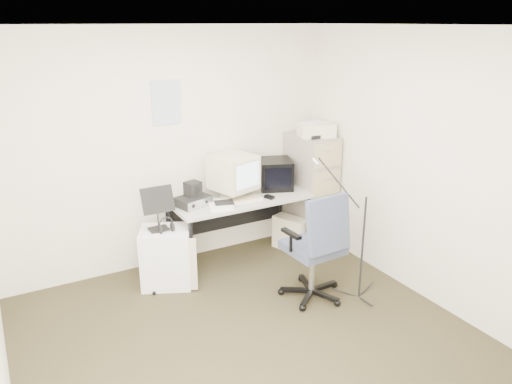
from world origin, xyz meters
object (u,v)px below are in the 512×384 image
filing_cabinet (310,189)px  office_chair (313,245)px  side_cart (166,257)px  desk (240,228)px

filing_cabinet → office_chair: 1.31m
office_chair → side_cart: 1.47m
office_chair → desk: bearing=98.8°
filing_cabinet → desk: size_ratio=0.87×
desk → filing_cabinet: bearing=1.8°
office_chair → side_cart: office_chair is taller
filing_cabinet → office_chair: bearing=-123.8°
desk → office_chair: office_chair is taller
filing_cabinet → office_chair: size_ratio=1.20×
filing_cabinet → desk: filing_cabinet is taller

